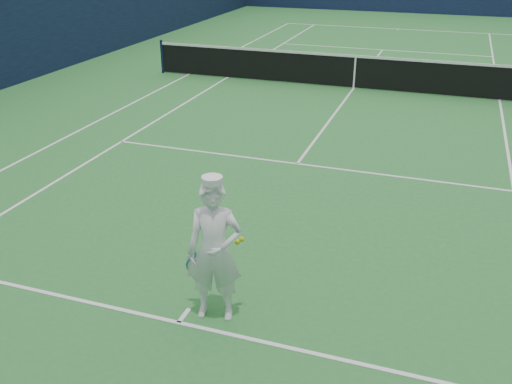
% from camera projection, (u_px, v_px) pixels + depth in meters
% --- Properties ---
extents(ground, '(80.00, 80.00, 0.00)m').
position_uv_depth(ground, '(353.00, 89.00, 17.15)').
color(ground, '#2B7231').
rests_on(ground, ground).
extents(court_markings, '(11.03, 23.83, 0.01)m').
position_uv_depth(court_markings, '(353.00, 89.00, 17.15)').
color(court_markings, white).
rests_on(court_markings, ground).
extents(windscreen_fence, '(20.12, 36.12, 4.00)m').
position_uv_depth(windscreen_fence, '(358.00, 20.00, 16.31)').
color(windscreen_fence, '#10193B').
rests_on(windscreen_fence, ground).
extents(tennis_net, '(12.88, 0.09, 1.07)m').
position_uv_depth(tennis_net, '(355.00, 70.00, 16.92)').
color(tennis_net, '#141E4C').
rests_on(tennis_net, ground).
extents(tennis_player, '(0.84, 0.57, 1.87)m').
position_uv_depth(tennis_player, '(215.00, 251.00, 6.74)').
color(tennis_player, white).
rests_on(tennis_player, ground).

